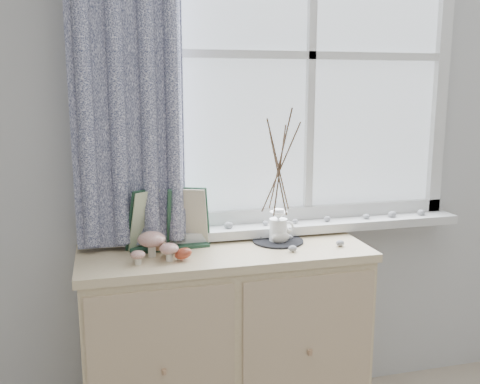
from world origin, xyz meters
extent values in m
cube|color=#BBBBB9|center=(0.00, 2.00, 1.30)|extent=(4.00, 0.04, 2.60)
cube|color=silver|center=(0.30, 2.00, 1.65)|extent=(1.30, 0.01, 1.40)
cube|color=silver|center=(0.30, 1.92, 0.88)|extent=(1.45, 0.16, 0.04)
cube|color=#090F34|center=(-0.52, 1.87, 1.68)|extent=(0.44, 0.06, 1.61)
cube|color=beige|center=(-0.15, 1.75, 0.41)|extent=(1.17, 0.43, 0.81)
cube|color=beige|center=(-0.15, 1.75, 0.83)|extent=(1.20, 0.45, 0.03)
cube|color=tan|center=(-0.44, 1.53, 0.41)|extent=(0.55, 0.01, 0.75)
cube|color=tan|center=(0.14, 1.53, 0.41)|extent=(0.55, 0.01, 0.75)
cylinder|color=silver|center=(-0.45, 1.73, 0.89)|extent=(0.03, 0.03, 0.07)
ellipsoid|color=#8E1C04|center=(-0.45, 1.73, 0.92)|extent=(0.11, 0.11, 0.06)
cylinder|color=silver|center=(-0.39, 1.66, 0.87)|extent=(0.03, 0.03, 0.05)
ellipsoid|color=#8E1C04|center=(-0.39, 1.66, 0.90)|extent=(0.08, 0.08, 0.04)
cylinder|color=silver|center=(-0.51, 1.65, 0.87)|extent=(0.03, 0.03, 0.04)
ellipsoid|color=#8E1C04|center=(-0.51, 1.65, 0.89)|extent=(0.06, 0.06, 0.03)
ellipsoid|color=tan|center=(-0.38, 1.72, 0.88)|extent=(0.06, 0.04, 0.07)
ellipsoid|color=tan|center=(-0.42, 1.79, 0.88)|extent=(0.06, 0.04, 0.07)
ellipsoid|color=#993821|center=(-0.34, 1.66, 0.88)|extent=(0.06, 0.04, 0.07)
cylinder|color=black|center=(0.10, 1.80, 0.85)|extent=(0.22, 0.22, 0.01)
cylinder|color=white|center=(0.10, 1.80, 0.91)|extent=(0.09, 0.09, 0.10)
cone|color=white|center=(0.10, 1.80, 0.97)|extent=(0.08, 0.08, 0.03)
cylinder|color=white|center=(0.10, 1.80, 0.99)|extent=(0.05, 0.05, 0.02)
torus|color=white|center=(0.14, 1.80, 0.91)|extent=(0.06, 0.02, 0.06)
ellipsoid|color=#9A9A9D|center=(0.11, 1.65, 0.86)|extent=(0.04, 0.03, 0.02)
ellipsoid|color=#9A9A9D|center=(0.15, 1.81, 0.86)|extent=(0.04, 0.03, 0.02)
ellipsoid|color=#9A9A9D|center=(0.33, 1.67, 0.86)|extent=(0.04, 0.03, 0.02)
ellipsoid|color=#9A9A9D|center=(0.03, 1.85, 0.86)|extent=(0.04, 0.03, 0.02)
camera|label=1|loc=(-0.63, -0.32, 1.52)|focal=40.00mm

